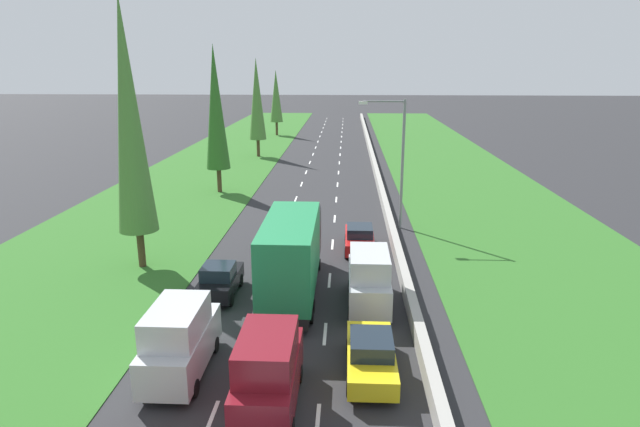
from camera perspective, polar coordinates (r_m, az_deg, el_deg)
ground_plane at (r=61.12m, az=0.37°, el=4.90°), size 300.00×300.00×0.00m
grass_verge_left at (r=62.93m, az=-11.26°, el=4.93°), size 14.00×140.00×0.04m
grass_verge_right at (r=62.19m, az=13.75°, el=4.66°), size 14.00×140.00×0.04m
median_barrier at (r=61.07m, az=5.75°, el=5.22°), size 0.44×120.00×0.85m
lane_markings at (r=61.12m, az=0.37°, el=4.91°), size 3.64×116.00×0.01m
maroon_van_centre_lane at (r=18.73m, az=-5.48°, el=-16.26°), size 1.96×4.90×2.82m
yellow_sedan_right_lane at (r=20.78m, az=5.41°, el=-14.68°), size 1.82×4.50×1.64m
silver_van_left_lane at (r=21.13m, az=-14.62°, el=-12.79°), size 1.96×4.90×2.82m
silver_van_right_lane at (r=25.86m, az=5.20°, el=-6.93°), size 1.96×4.90×2.82m
green_box_truck_centre_lane at (r=26.77m, az=-2.96°, el=-4.29°), size 2.46×9.40×4.18m
red_sedan_right_lane at (r=33.56m, az=4.20°, el=-2.64°), size 1.82×4.50×1.64m
black_hatchback_left_lane at (r=27.56m, az=-10.56°, el=-6.95°), size 1.74×3.90×1.72m
poplar_tree_second at (r=30.94m, az=-19.56°, el=9.56°), size 2.17×2.17×14.90m
poplar_tree_third at (r=48.87m, az=-10.98°, el=10.91°), size 2.13×2.13×13.03m
poplar_tree_fourth at (r=68.04m, az=-6.70°, el=11.90°), size 2.10×2.10×12.08m
poplar_tree_fifth at (r=89.15m, az=-4.67°, el=12.25°), size 2.06×2.06×10.45m
street_light_mast at (r=37.62m, az=8.22°, el=6.16°), size 3.20×0.28×9.00m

